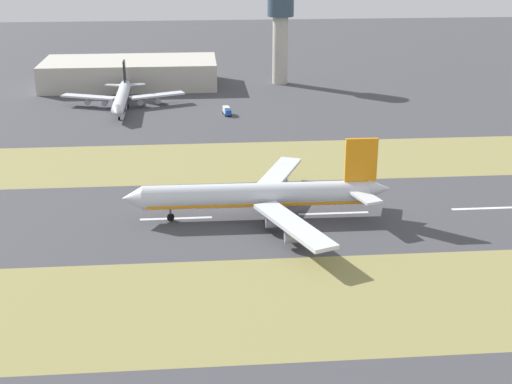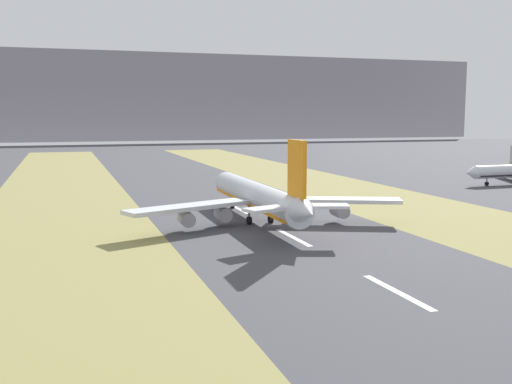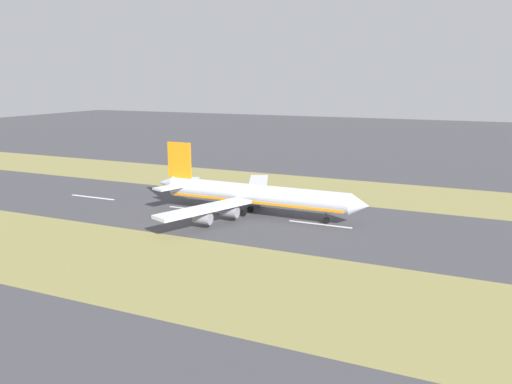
% 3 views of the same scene
% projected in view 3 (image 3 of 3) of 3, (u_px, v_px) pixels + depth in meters
% --- Properties ---
extents(ground_plane, '(800.00, 800.00, 0.00)m').
position_uv_depth(ground_plane, '(237.00, 214.00, 147.58)').
color(ground_plane, '#424247').
extents(grass_median_west, '(40.00, 600.00, 0.01)m').
position_uv_depth(grass_median_west, '(289.00, 186.00, 187.72)').
color(grass_median_west, olive).
rests_on(grass_median_west, ground).
extents(grass_median_east, '(40.00, 600.00, 0.01)m').
position_uv_depth(grass_median_east, '(145.00, 265.00, 107.44)').
color(grass_median_east, olive).
rests_on(grass_median_east, ground).
extents(centreline_dash_near, '(1.20, 18.00, 0.01)m').
position_uv_depth(centreline_dash_near, '(93.00, 197.00, 169.11)').
color(centreline_dash_near, silver).
rests_on(centreline_dash_near, ground).
extents(centreline_dash_mid, '(1.20, 18.00, 0.01)m').
position_uv_depth(centreline_dash_mid, '(195.00, 209.00, 153.31)').
color(centreline_dash_mid, silver).
rests_on(centreline_dash_mid, ground).
extents(centreline_dash_far, '(1.20, 18.00, 0.01)m').
position_uv_depth(centreline_dash_far, '(320.00, 224.00, 137.50)').
color(centreline_dash_far, silver).
rests_on(centreline_dash_far, ground).
extents(airplane_main_jet, '(64.13, 67.05, 20.20)m').
position_uv_depth(airplane_main_jet, '(250.00, 195.00, 146.21)').
color(airplane_main_jet, silver).
rests_on(airplane_main_jet, ground).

